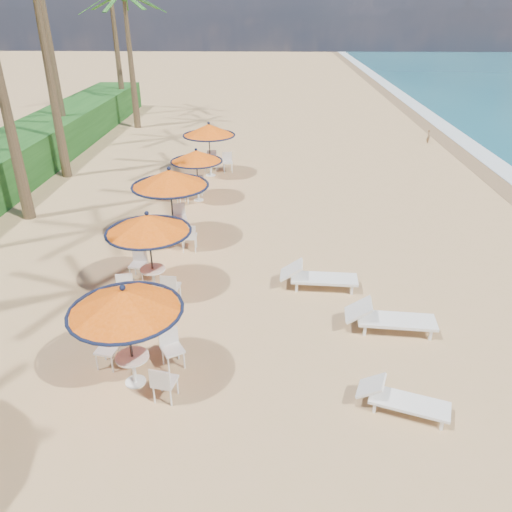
{
  "coord_description": "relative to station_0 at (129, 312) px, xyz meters",
  "views": [
    {
      "loc": [
        -1.86,
        -8.39,
        7.17
      ],
      "look_at": [
        -2.23,
        3.34,
        1.2
      ],
      "focal_mm": 35.0,
      "sensor_mm": 36.0,
      "label": 1
    }
  ],
  "objects": [
    {
      "name": "person",
      "position": [
        11.68,
        20.52,
        -1.33
      ],
      "size": [
        0.21,
        0.31,
        0.83
      ],
      "primitive_type": "imported",
      "rotation": [
        0.0,
        0.0,
        1.54
      ],
      "color": "#906C49",
      "rests_on": "ground"
    },
    {
      "name": "lounger_near",
      "position": [
        5.33,
        -0.67,
        -1.44
      ],
      "size": [
        1.86,
        1.1,
        0.64
      ],
      "rotation": [
        0.0,
        0.0,
        -0.33
      ],
      "color": "white",
      "rests_on": "ground"
    },
    {
      "name": "lounger_mid",
      "position": [
        5.63,
        2.03,
        -1.38
      ],
      "size": [
        2.23,
        0.86,
        0.78
      ],
      "rotation": [
        0.0,
        0.0,
        -0.09
      ],
      "color": "white",
      "rests_on": "ground"
    },
    {
      "name": "station_3",
      "position": [
        -0.22,
        10.94,
        -0.17
      ],
      "size": [
        2.06,
        2.06,
        2.15
      ],
      "color": "black",
      "rests_on": "ground"
    },
    {
      "name": "ground",
      "position": [
        4.63,
        0.25,
        -1.74
      ],
      "size": [
        160.0,
        160.0,
        0.0
      ],
      "primitive_type": "plane",
      "color": "tan",
      "rests_on": "ground"
    },
    {
      "name": "palm_6",
      "position": [
        -5.9,
        24.04,
        5.33
      ],
      "size": [
        5.0,
        5.0,
        7.79
      ],
      "color": "brown",
      "rests_on": "ground"
    },
    {
      "name": "station_1",
      "position": [
        -0.48,
        3.72,
        -0.0
      ],
      "size": [
        2.28,
        2.28,
        2.38
      ],
      "color": "black",
      "rests_on": "ground"
    },
    {
      "name": "lounger_far",
      "position": [
        4.06,
        4.04,
        -1.38
      ],
      "size": [
        2.18,
        0.8,
        0.77
      ],
      "rotation": [
        0.0,
        0.0,
        -0.06
      ],
      "color": "white",
      "rests_on": "ground"
    },
    {
      "name": "station_4",
      "position": [
        -0.02,
        14.28,
        0.07
      ],
      "size": [
        2.37,
        2.4,
        2.47
      ],
      "color": "black",
      "rests_on": "ground"
    },
    {
      "name": "station_2",
      "position": [
        -0.45,
        6.93,
        0.16
      ],
      "size": [
        2.49,
        2.49,
        2.6
      ],
      "color": "black",
      "rests_on": "ground"
    },
    {
      "name": "station_0",
      "position": [
        0.0,
        0.0,
        0.0
      ],
      "size": [
        2.28,
        2.28,
        2.38
      ],
      "color": "black",
      "rests_on": "ground"
    }
  ]
}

